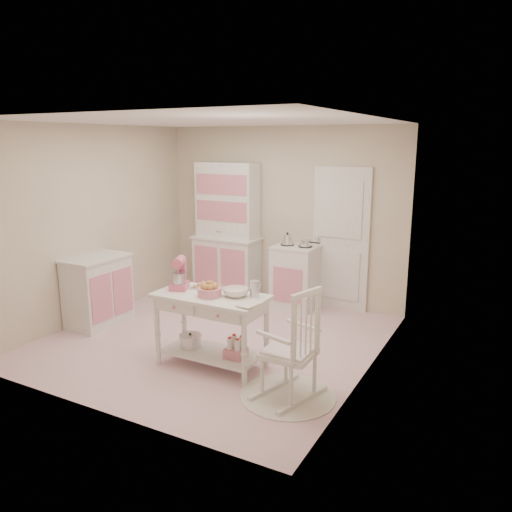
{
  "coord_description": "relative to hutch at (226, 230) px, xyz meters",
  "views": [
    {
      "loc": [
        3.18,
        -4.82,
        2.37
      ],
      "look_at": [
        0.65,
        -0.12,
        1.15
      ],
      "focal_mm": 35.0,
      "sensor_mm": 36.0,
      "label": 1
    }
  ],
  "objects": [
    {
      "name": "metal_pitcher",
      "position": [
        1.64,
        -2.12,
        -0.16
      ],
      "size": [
        0.1,
        0.1,
        0.17
      ],
      "primitive_type": "cylinder",
      "color": "silver",
      "rests_on": "work_table"
    },
    {
      "name": "cookie_tray",
      "position": [
        1.05,
        -2.1,
        -0.23
      ],
      "size": [
        0.34,
        0.24,
        0.02
      ],
      "primitive_type": "cube",
      "color": "silver",
      "rests_on": "work_table"
    },
    {
      "name": "recipe_book",
      "position": [
        1.65,
        -2.4,
        -0.23
      ],
      "size": [
        0.2,
        0.24,
        0.02
      ],
      "primitive_type": "imported",
      "rotation": [
        0.0,
        0.0,
        -0.14
      ],
      "color": "white",
      "rests_on": "work_table"
    },
    {
      "name": "bread_basket",
      "position": [
        1.22,
        -2.33,
        -0.19
      ],
      "size": [
        0.25,
        0.25,
        0.09
      ],
      "primitive_type": "cylinder",
      "color": "pink",
      "rests_on": "work_table"
    },
    {
      "name": "mixing_bowl",
      "position": [
        1.46,
        -2.2,
        -0.2
      ],
      "size": [
        0.27,
        0.27,
        0.08
      ],
      "primitive_type": "imported",
      "color": "white",
      "rests_on": "work_table"
    },
    {
      "name": "lace_rug",
      "position": [
        2.22,
        -2.52,
        -1.03
      ],
      "size": [
        0.92,
        0.92,
        0.01
      ],
      "primitive_type": "cylinder",
      "color": "white",
      "rests_on": "ground"
    },
    {
      "name": "stand_mixer",
      "position": [
        0.78,
        -2.26,
        -0.07
      ],
      "size": [
        0.29,
        0.34,
        0.34
      ],
      "primitive_type": "cube",
      "rotation": [
        0.0,
        0.0,
        0.4
      ],
      "color": "#DA5C80",
      "rests_on": "work_table"
    },
    {
      "name": "stove",
      "position": [
        1.2,
        -0.05,
        -0.58
      ],
      "size": [
        0.62,
        0.57,
        0.92
      ],
      "primitive_type": "cube",
      "color": "white",
      "rests_on": "ground"
    },
    {
      "name": "door",
      "position": [
        1.78,
        0.21,
        -0.02
      ],
      "size": [
        0.82,
        0.05,
        2.04
      ],
      "primitive_type": "cube",
      "color": "white",
      "rests_on": "ground"
    },
    {
      "name": "room_shell",
      "position": [
        0.83,
        -1.66,
        0.61
      ],
      "size": [
        3.84,
        3.84,
        2.62
      ],
      "color": "#CB7F98",
      "rests_on": "ground"
    },
    {
      "name": "work_table",
      "position": [
        1.2,
        -2.28,
        -0.64
      ],
      "size": [
        1.2,
        0.6,
        0.8
      ],
      "primitive_type": "cube",
      "color": "white",
      "rests_on": "ground"
    },
    {
      "name": "hutch",
      "position": [
        0.0,
        0.0,
        0.0
      ],
      "size": [
        1.06,
        0.5,
        2.08
      ],
      "primitive_type": "cube",
      "color": "white",
      "rests_on": "ground"
    },
    {
      "name": "base_cabinet",
      "position": [
        -0.8,
        -1.93,
        -0.58
      ],
      "size": [
        0.54,
        0.84,
        0.92
      ],
      "primitive_type": "cube",
      "color": "white",
      "rests_on": "ground"
    },
    {
      "name": "rocking_chair",
      "position": [
        2.22,
        -2.52,
        -0.49
      ],
      "size": [
        0.67,
        0.83,
        1.1
      ],
      "primitive_type": "cube",
      "rotation": [
        0.0,
        0.0,
        -0.29
      ],
      "color": "white",
      "rests_on": "ground"
    }
  ]
}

